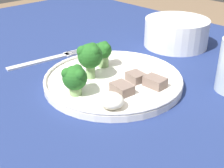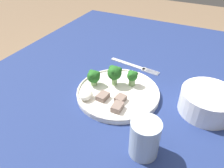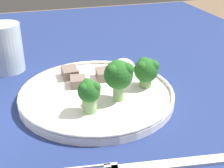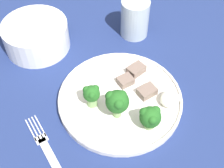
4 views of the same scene
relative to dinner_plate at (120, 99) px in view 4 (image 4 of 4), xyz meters
name	(u,v)px [view 4 (image 4 of 4)]	position (x,y,z in m)	size (l,w,h in m)	color
table	(114,132)	(-0.02, -0.01, -0.10)	(1.37, 1.01, 0.77)	navy
dinner_plate	(120,99)	(0.00, 0.00, 0.00)	(0.26, 0.26, 0.02)	white
fork	(51,158)	(-0.18, -0.02, -0.01)	(0.05, 0.20, 0.00)	silver
cream_bowl	(36,36)	(-0.05, 0.26, 0.02)	(0.16, 0.16, 0.07)	white
drinking_glass	(135,20)	(0.17, 0.15, 0.03)	(0.07, 0.07, 0.10)	#B2C1CC
broccoli_floret_near_rim_left	(117,102)	(-0.03, -0.03, 0.05)	(0.05, 0.05, 0.07)	#7FA866
broccoli_floret_center_left	(150,117)	(0.00, -0.09, 0.03)	(0.04, 0.04, 0.05)	#7FA866
broccoli_floret_back_left	(92,94)	(-0.05, 0.02, 0.04)	(0.04, 0.03, 0.05)	#7FA866
meat_slice_front_slice	(136,70)	(0.07, 0.03, 0.01)	(0.04, 0.03, 0.02)	#756056
meat_slice_middle_slice	(147,91)	(0.05, -0.03, 0.01)	(0.04, 0.03, 0.02)	#756056
meat_slice_rear_slice	(125,81)	(0.04, 0.02, 0.01)	(0.04, 0.03, 0.02)	#756056
sauce_dollop	(170,99)	(0.07, -0.07, 0.02)	(0.04, 0.04, 0.02)	silver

